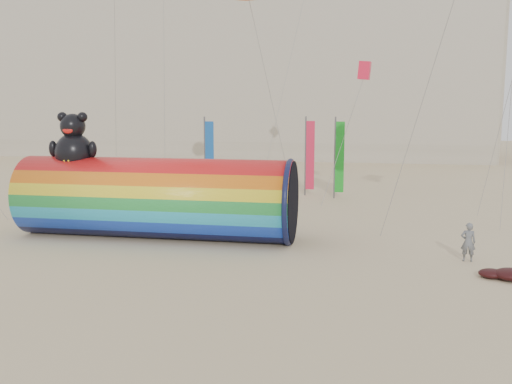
# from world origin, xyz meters

# --- Properties ---
(ground) EXTENTS (160.00, 160.00, 0.00)m
(ground) POSITION_xyz_m (0.00, 0.00, 0.00)
(ground) COLOR #CCB58C
(ground) RESTS_ON ground
(hotel_building) EXTENTS (60.40, 15.40, 20.60)m
(hotel_building) POSITION_xyz_m (-12.00, 45.95, 10.31)
(hotel_building) COLOR #B7AD99
(hotel_building) RESTS_ON ground
(windsock_assembly) EXTENTS (12.38, 3.77, 5.71)m
(windsock_assembly) POSITION_xyz_m (-4.32, 2.77, 1.89)
(windsock_assembly) COLOR red
(windsock_assembly) RESTS_ON ground
(kite_handler) EXTENTS (0.58, 0.41, 1.51)m
(kite_handler) POSITION_xyz_m (8.82, 1.15, 0.75)
(kite_handler) COLOR slate
(kite_handler) RESTS_ON ground
(festival_banners) EXTENTS (8.85, 2.24, 5.20)m
(festival_banners) POSITION_xyz_m (-0.16, 15.12, 2.64)
(festival_banners) COLOR #59595E
(festival_banners) RESTS_ON ground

